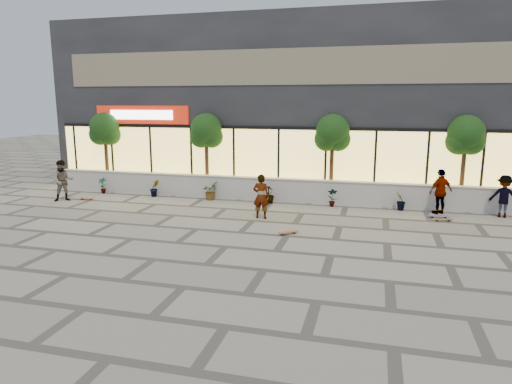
% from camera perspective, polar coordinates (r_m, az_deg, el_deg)
% --- Properties ---
extents(ground, '(80.00, 80.00, 0.00)m').
position_cam_1_polar(ground, '(14.37, -3.86, -6.85)').
color(ground, '#9B9786').
rests_on(ground, ground).
extents(planter_wall, '(22.00, 0.42, 1.04)m').
position_cam_1_polar(planter_wall, '(20.79, 2.26, 0.34)').
color(planter_wall, beige).
rests_on(planter_wall, ground).
extents(retail_building, '(24.00, 9.17, 8.50)m').
position_cam_1_polar(retail_building, '(25.79, 5.01, 10.75)').
color(retail_building, black).
rests_on(retail_building, ground).
extents(shrub_a, '(0.43, 0.29, 0.81)m').
position_cam_1_polar(shrub_a, '(23.63, -18.61, 0.79)').
color(shrub_a, black).
rests_on(shrub_a, ground).
extents(shrub_b, '(0.57, 0.57, 0.81)m').
position_cam_1_polar(shrub_b, '(22.23, -12.56, 0.48)').
color(shrub_b, black).
rests_on(shrub_b, ground).
extents(shrub_c, '(0.68, 0.77, 0.81)m').
position_cam_1_polar(shrub_c, '(21.10, -5.78, 0.13)').
color(shrub_c, black).
rests_on(shrub_c, ground).
extents(shrub_d, '(0.64, 0.64, 0.81)m').
position_cam_1_polar(shrub_d, '(20.31, 1.65, -0.26)').
color(shrub_d, black).
rests_on(shrub_d, ground).
extents(shrub_e, '(0.46, 0.35, 0.81)m').
position_cam_1_polar(shrub_e, '(19.87, 9.53, -0.67)').
color(shrub_e, black).
rests_on(shrub_e, ground).
extents(shrub_f, '(0.55, 0.57, 0.81)m').
position_cam_1_polar(shrub_f, '(19.83, 17.61, -1.07)').
color(shrub_f, black).
rests_on(shrub_f, ground).
extents(tree_west, '(1.60, 1.50, 3.92)m').
position_cam_1_polar(tree_west, '(24.64, -18.38, 7.27)').
color(tree_west, '#4F311C').
rests_on(tree_west, ground).
extents(tree_midwest, '(1.60, 1.50, 3.92)m').
position_cam_1_polar(tree_midwest, '(22.14, -6.24, 7.38)').
color(tree_midwest, '#4F311C').
rests_on(tree_midwest, ground).
extents(tree_mideast, '(1.60, 1.50, 3.92)m').
position_cam_1_polar(tree_mideast, '(20.77, 9.54, 7.04)').
color(tree_mideast, '#4F311C').
rests_on(tree_mideast, ground).
extents(tree_east, '(1.60, 1.50, 3.92)m').
position_cam_1_polar(tree_east, '(21.00, 24.74, 6.21)').
color(tree_east, '#4F311C').
rests_on(tree_east, ground).
extents(skater_center, '(0.64, 0.43, 1.74)m').
position_cam_1_polar(skater_center, '(17.55, 0.64, -0.55)').
color(skater_center, silver).
rests_on(skater_center, ground).
extents(skater_left, '(1.15, 1.10, 1.86)m').
position_cam_1_polar(skater_left, '(22.39, -22.97, 1.30)').
color(skater_left, '#8F7E5C').
rests_on(skater_left, ground).
extents(skater_right_near, '(1.13, 0.97, 1.82)m').
position_cam_1_polar(skater_right_near, '(19.69, 22.08, 0.05)').
color(skater_right_near, silver).
rests_on(skater_right_near, ground).
extents(skater_right_far, '(1.19, 0.84, 1.67)m').
position_cam_1_polar(skater_right_far, '(20.18, 28.58, -0.48)').
color(skater_right_far, maroon).
rests_on(skater_right_far, ground).
extents(skateboard_center, '(0.67, 0.60, 0.09)m').
position_cam_1_polar(skateboard_center, '(15.66, 4.05, -5.04)').
color(skateboard_center, brown).
rests_on(skateboard_center, ground).
extents(skateboard_left, '(0.74, 0.24, 0.09)m').
position_cam_1_polar(skateboard_left, '(22.46, -20.43, -0.72)').
color(skateboard_left, '#BC4523').
rests_on(skateboard_left, ground).
extents(skateboard_right_near, '(0.73, 0.30, 0.09)m').
position_cam_1_polar(skateboard_right_near, '(18.71, 22.33, -3.17)').
color(skateboard_right_near, brown).
rests_on(skateboard_right_near, ground).
extents(skateboard_right_far, '(0.80, 0.28, 0.09)m').
position_cam_1_polar(skateboard_right_far, '(19.15, 21.90, -2.80)').
color(skateboard_right_far, '#574F91').
rests_on(skateboard_right_far, ground).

